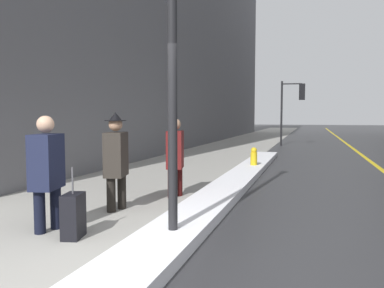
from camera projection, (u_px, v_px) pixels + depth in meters
The scene contains 10 objects.
ground_plane at pixel (110, 274), 3.80m from camera, with size 160.00×160.00×0.00m, color #2D2D30.
sidewalk_slab at pixel (228, 149), 18.66m from camera, with size 4.00×80.00×0.01m.
road_centre_stripe at pixel (359, 153), 16.85m from camera, with size 0.16×80.00×0.00m.
snow_bank_curb at pixel (237, 179), 9.11m from camera, with size 0.78×13.34×0.17m.
traffic_light_near at pixel (294, 99), 20.93m from camera, with size 1.30×0.45×3.61m.
pedestrian_with_shoulder_bag at pixel (47, 168), 5.17m from camera, with size 0.42×0.76×1.62m.
pedestrian_in_fedora at pixel (116, 157), 6.31m from camera, with size 0.41×0.57×1.68m.
pedestrian_nearside at pixel (175, 154), 7.40m from camera, with size 0.41×0.75×1.57m.
rolling_suitcase at pixel (73, 216), 4.90m from camera, with size 0.30×0.40×0.95m.
fire_hydrant at pixel (254, 159), 11.20m from camera, with size 0.20×0.20×0.70m.
Camera 1 is at (1.91, -3.27, 1.60)m, focal length 35.00 mm.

